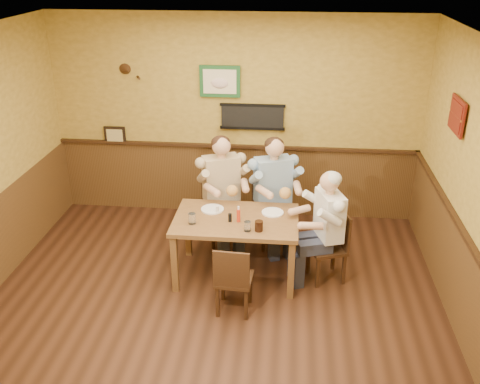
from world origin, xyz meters
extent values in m
plane|color=black|center=(0.00, 0.00, 0.00)|extent=(5.00, 5.00, 0.00)
cube|color=silver|center=(0.00, 0.00, 2.80)|extent=(5.00, 5.00, 0.02)
cube|color=gold|center=(0.00, 2.50, 1.40)|extent=(5.00, 0.02, 2.80)
cube|color=brown|center=(0.00, 2.48, 0.50)|extent=(5.00, 0.02, 1.00)
cube|color=brown|center=(2.48, 0.00, 0.50)|extent=(0.02, 5.00, 1.00)
cube|color=black|center=(0.24, 2.46, 1.45)|extent=(0.88, 0.03, 0.34)
cube|color=#1D5728|center=(-0.20, 2.46, 1.92)|extent=(0.54, 0.03, 0.42)
cube|color=black|center=(-1.70, 2.46, 1.12)|extent=(0.30, 0.03, 0.26)
cube|color=maroon|center=(2.46, 1.05, 1.95)|extent=(0.03, 0.48, 0.36)
cube|color=brown|center=(0.19, 0.84, 0.72)|extent=(1.40, 0.90, 0.05)
cube|color=brown|center=(-0.45, 0.45, 0.35)|extent=(0.07, 0.07, 0.70)
cube|color=brown|center=(0.83, 0.45, 0.35)|extent=(0.07, 0.07, 0.70)
cube|color=brown|center=(-0.45, 1.23, 0.35)|extent=(0.07, 0.07, 0.70)
cube|color=brown|center=(0.83, 1.23, 0.35)|extent=(0.07, 0.07, 0.70)
cylinder|color=white|center=(-0.28, 0.66, 0.81)|extent=(0.11, 0.11, 0.12)
cylinder|color=silver|center=(0.34, 0.56, 0.81)|extent=(0.09, 0.09, 0.11)
cylinder|color=black|center=(0.46, 0.57, 0.81)|extent=(0.11, 0.11, 0.12)
cylinder|color=red|center=(0.22, 0.76, 0.83)|extent=(0.04, 0.04, 0.17)
cylinder|color=white|center=(-0.04, 0.94, 0.80)|extent=(0.04, 0.04, 0.09)
cylinder|color=black|center=(0.13, 0.75, 0.80)|extent=(0.05, 0.05, 0.10)
cylinder|color=silver|center=(-0.11, 1.02, 0.76)|extent=(0.27, 0.27, 0.02)
cylinder|color=white|center=(0.59, 1.00, 0.76)|extent=(0.28, 0.28, 0.02)
camera|label=1|loc=(0.76, -4.48, 3.53)|focal=40.00mm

